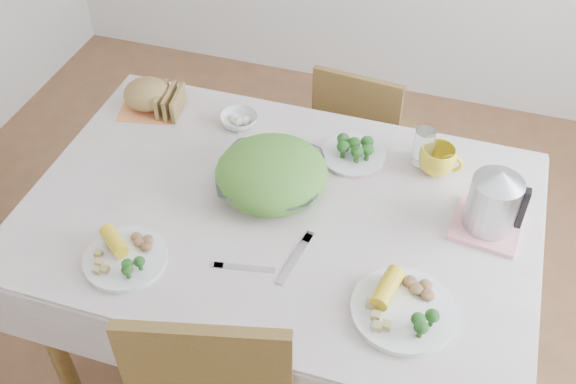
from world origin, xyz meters
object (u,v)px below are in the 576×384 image
(dinner_plate_right, at_px, (403,311))
(electric_kettle, at_px, (495,197))
(dining_table, at_px, (281,290))
(chair_far, at_px, (365,124))
(yellow_mug, at_px, (437,160))
(dinner_plate_left, at_px, (126,259))
(salad_bowl, at_px, (272,180))

(dinner_plate_right, relative_size, electric_kettle, 1.36)
(dining_table, bearing_deg, chair_far, 83.99)
(chair_far, height_order, electric_kettle, electric_kettle)
(dinner_plate_right, xyz_separation_m, electric_kettle, (0.17, 0.37, 0.11))
(chair_far, bearing_deg, yellow_mug, 126.05)
(chair_far, distance_m, dinner_plate_right, 1.20)
(yellow_mug, bearing_deg, electric_kettle, -48.11)
(dinner_plate_right, bearing_deg, dinner_plate_left, -175.52)
(dining_table, xyz_separation_m, yellow_mug, (0.41, 0.31, 0.43))
(dining_table, relative_size, dinner_plate_right, 5.17)
(yellow_mug, relative_size, electric_kettle, 0.58)
(dinner_plate_right, bearing_deg, chair_far, 106.44)
(dining_table, xyz_separation_m, salad_bowl, (-0.05, 0.07, 0.43))
(chair_far, bearing_deg, electric_kettle, 129.30)
(chair_far, relative_size, salad_bowl, 2.50)
(chair_far, xyz_separation_m, salad_bowl, (-0.14, -0.78, 0.34))
(dining_table, distance_m, chair_far, 0.86)
(dinner_plate_right, relative_size, yellow_mug, 2.35)
(dining_table, relative_size, salad_bowl, 4.39)
(dining_table, distance_m, salad_bowl, 0.44)
(dinner_plate_left, relative_size, yellow_mug, 2.01)
(dinner_plate_right, bearing_deg, salad_bowl, 144.39)
(salad_bowl, height_order, dinner_plate_left, salad_bowl)
(salad_bowl, xyz_separation_m, dinner_plate_right, (0.47, -0.33, -0.03))
(dining_table, xyz_separation_m, dinner_plate_left, (-0.34, -0.32, 0.40))
(dining_table, height_order, electric_kettle, electric_kettle)
(dinner_plate_left, height_order, yellow_mug, yellow_mug)
(chair_far, height_order, dinner_plate_right, chair_far)
(salad_bowl, xyz_separation_m, electric_kettle, (0.64, 0.04, 0.08))
(chair_far, xyz_separation_m, yellow_mug, (0.32, -0.54, 0.34))
(dining_table, height_order, salad_bowl, salad_bowl)
(yellow_mug, bearing_deg, chair_far, 120.86)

